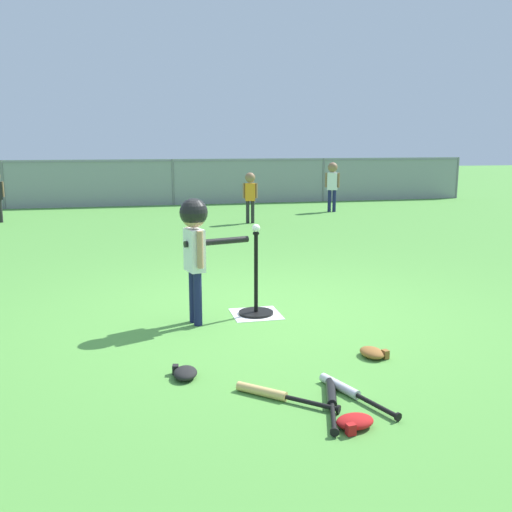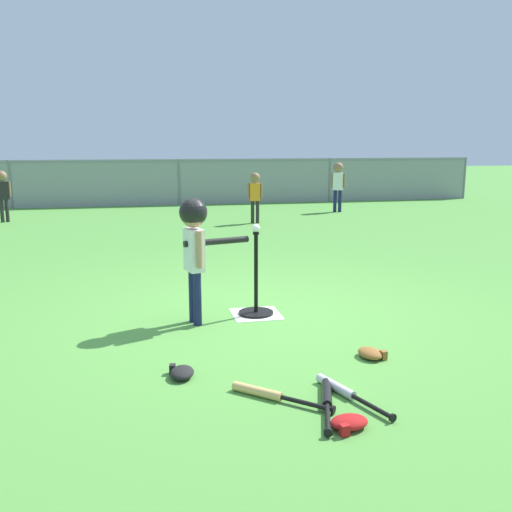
% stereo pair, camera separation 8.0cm
% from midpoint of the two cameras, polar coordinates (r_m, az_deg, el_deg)
% --- Properties ---
extents(ground_plane, '(60.00, 60.00, 0.00)m').
position_cam_midpoint_polar(ground_plane, '(5.30, 1.22, -5.85)').
color(ground_plane, '#51933D').
extents(home_plate, '(0.44, 0.44, 0.01)m').
position_cam_midpoint_polar(home_plate, '(5.30, 0.43, -5.80)').
color(home_plate, white).
rests_on(home_plate, ground_plane).
extents(batting_tee, '(0.32, 0.32, 0.77)m').
position_cam_midpoint_polar(batting_tee, '(5.27, 0.44, -4.49)').
color(batting_tee, black).
rests_on(batting_tee, ground_plane).
extents(baseball_on_tee, '(0.07, 0.07, 0.07)m').
position_cam_midpoint_polar(baseball_on_tee, '(5.12, 0.45, 2.81)').
color(baseball_on_tee, white).
rests_on(baseball_on_tee, batting_tee).
extents(batter_child, '(0.62, 0.31, 1.10)m').
position_cam_midpoint_polar(batter_child, '(4.89, -5.68, 2.09)').
color(batter_child, '#191E4C').
rests_on(batter_child, ground_plane).
extents(fielder_deep_right, '(0.29, 0.20, 0.99)m').
position_cam_midpoint_polar(fielder_deep_right, '(11.16, 0.11, 6.55)').
color(fielder_deep_right, '#262626').
rests_on(fielder_deep_right, ground_plane).
extents(fielder_deep_center, '(0.27, 0.20, 1.01)m').
position_cam_midpoint_polar(fielder_deep_center, '(12.35, -23.84, 6.12)').
color(fielder_deep_center, '#262626').
rests_on(fielder_deep_center, ground_plane).
extents(fielder_near_left, '(0.31, 0.22, 1.12)m').
position_cam_midpoint_polar(fielder_near_left, '(13.14, 8.38, 7.51)').
color(fielder_near_left, '#191E4C').
rests_on(fielder_near_left, ground_plane).
extents(spare_bat_silver, '(0.28, 0.65, 0.06)m').
position_cam_midpoint_polar(spare_bat_silver, '(3.73, 9.30, -13.14)').
color(spare_bat_silver, silver).
rests_on(spare_bat_silver, ground_plane).
extents(spare_bat_wood, '(0.55, 0.50, 0.06)m').
position_cam_midpoint_polar(spare_bat_wood, '(3.64, 1.78, -13.60)').
color(spare_bat_wood, '#DBB266').
rests_on(spare_bat_wood, ground_plane).
extents(spare_bat_black, '(0.26, 0.65, 0.06)m').
position_cam_midpoint_polar(spare_bat_black, '(3.61, 7.76, -13.90)').
color(spare_bat_black, black).
rests_on(spare_bat_black, ground_plane).
extents(glove_by_plate, '(0.24, 0.20, 0.07)m').
position_cam_midpoint_polar(glove_by_plate, '(3.34, 9.98, -16.08)').
color(glove_by_plate, '#B21919').
rests_on(glove_by_plate, ground_plane).
extents(glove_near_bats, '(0.20, 0.24, 0.07)m').
position_cam_midpoint_polar(glove_near_bats, '(4.35, 11.93, -9.51)').
color(glove_near_bats, brown).
rests_on(glove_near_bats, ground_plane).
extents(glove_tossed_aside, '(0.20, 0.24, 0.07)m').
position_cam_midpoint_polar(glove_tossed_aside, '(3.96, -6.87, -11.48)').
color(glove_tossed_aside, black).
rests_on(glove_tossed_aside, ground_plane).
extents(outfield_fence, '(16.06, 0.06, 1.15)m').
position_cam_midpoint_polar(outfield_fence, '(14.63, -7.55, 7.50)').
color(outfield_fence, slate).
rests_on(outfield_fence, ground_plane).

